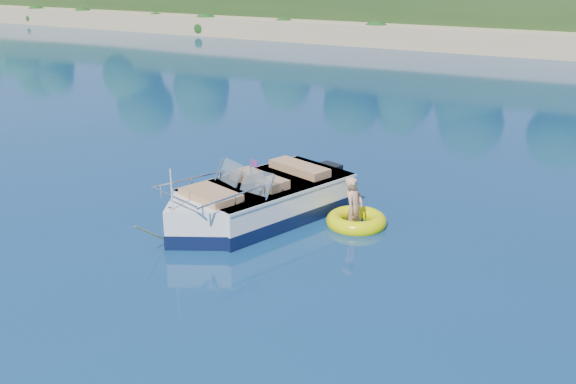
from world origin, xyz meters
The scene contains 4 objects.
ground centered at (0.00, 0.00, 0.00)m, with size 160.00×160.00×0.00m, color #0B244F.
motorboat centered at (-2.96, 2.06, 0.39)m, with size 3.30×5.92×2.03m.
tow_tube centered at (-0.69, 2.96, 0.10)m, with size 1.87×1.87×0.38m.
boy centered at (-0.74, 2.95, 0.00)m, with size 0.61×0.40×1.68m, color tan.
Camera 1 is at (4.84, -10.15, 5.93)m, focal length 40.00 mm.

